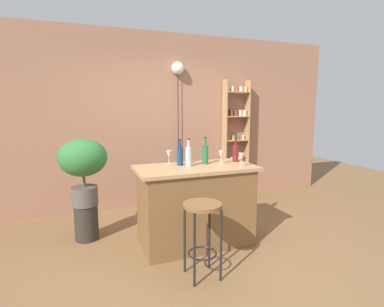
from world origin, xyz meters
The scene contains 15 objects.
ground centered at (0.00, 0.00, 0.00)m, with size 12.00×12.00×0.00m, color brown.
back_wall centered at (0.00, 1.95, 1.40)m, with size 6.40×0.10×2.80m, color #9E6B51.
kitchen_counter centered at (0.00, 0.30, 0.48)m, with size 1.39×0.70×0.95m.
bar_stool centered at (-0.20, -0.39, 0.55)m, with size 0.37×0.37×0.74m.
spice_shelf centered at (1.35, 1.79, 1.10)m, with size 0.47×0.18×2.09m.
plant_stool centered at (-1.22, 0.89, 0.22)m, with size 0.28×0.28×0.44m, color #2D2823.
potted_plant centered at (-1.22, 0.89, 0.97)m, with size 0.57×0.51×0.82m.
bottle_soda_blue centered at (0.58, 0.40, 1.07)m, with size 0.07×0.07×0.31m.
bottle_sauce_amber centered at (0.16, 0.39, 1.07)m, with size 0.07×0.07×0.33m.
bottle_spirits_clear centered at (-0.15, 0.43, 1.07)m, with size 0.07×0.07×0.31m.
bottle_olive_oil centered at (-0.08, 0.33, 1.07)m, with size 0.08×0.08×0.32m.
wine_glass_left centered at (-0.25, 0.56, 1.07)m, with size 0.07×0.07×0.16m.
wine_glass_center centered at (0.33, 0.31, 1.07)m, with size 0.07×0.07×0.16m.
wine_glass_right centered at (0.47, 0.08, 1.07)m, with size 0.07×0.07×0.16m.
pendant_globe_light centered at (0.30, 1.84, 2.20)m, with size 0.20×0.20×2.35m.
Camera 1 is at (-1.26, -2.90, 1.64)m, focal length 28.23 mm.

